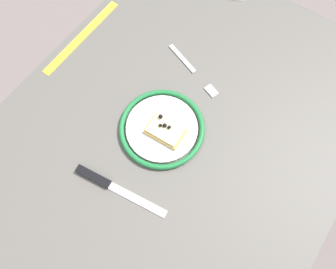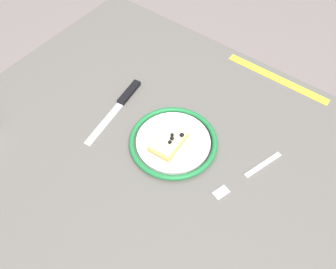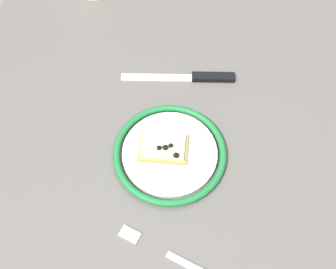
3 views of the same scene
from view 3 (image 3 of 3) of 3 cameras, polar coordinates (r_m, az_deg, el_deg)
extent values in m
plane|color=slate|center=(1.56, -1.14, -15.39)|extent=(6.00, 6.00, 0.00)
cube|color=#5B5651|center=(0.88, -1.94, -3.63)|extent=(1.12, 0.85, 0.03)
cylinder|color=#4C4742|center=(1.48, 16.12, 5.32)|extent=(0.05, 0.05, 0.71)
cylinder|color=#4C4742|center=(1.52, -11.81, 9.01)|extent=(0.05, 0.05, 0.71)
cylinder|color=white|center=(0.87, 0.22, -2.45)|extent=(0.18, 0.18, 0.01)
torus|color=#1E7238|center=(0.87, 0.22, -2.35)|extent=(0.22, 0.22, 0.01)
cube|color=tan|center=(0.86, -0.65, -1.71)|extent=(0.07, 0.10, 0.01)
cube|color=beige|center=(0.85, -0.65, -1.45)|extent=(0.06, 0.09, 0.01)
sphere|color=black|center=(0.84, -1.14, -1.68)|extent=(0.01, 0.01, 0.01)
sphere|color=black|center=(0.85, 0.34, -1.38)|extent=(0.01, 0.01, 0.01)
sphere|color=black|center=(0.84, -0.34, -1.63)|extent=(0.01, 0.01, 0.01)
sphere|color=black|center=(0.84, 1.04, -2.45)|extent=(0.01, 0.01, 0.01)
cube|color=silver|center=(0.97, -1.44, 7.15)|extent=(0.04, 0.15, 0.00)
cube|color=black|center=(0.97, 5.70, 7.17)|extent=(0.03, 0.09, 0.01)
cube|color=#BDBDBD|center=(0.80, 3.49, -16.48)|extent=(0.05, 0.11, 0.00)
cube|color=#BDBDBD|center=(0.82, -4.81, -12.41)|extent=(0.03, 0.04, 0.00)
camera|label=1|loc=(0.67, -19.79, 53.00)|focal=32.26mm
camera|label=2|loc=(0.49, -75.71, 15.11)|focal=39.19mm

